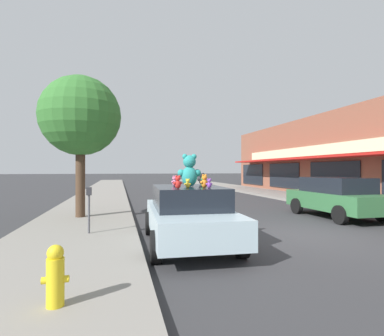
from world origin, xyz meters
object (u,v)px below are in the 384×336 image
(parked_car_far_center, at_px, (336,196))
(street_tree, at_px, (80,117))
(fire_hydrant, at_px, (55,275))
(teddy_bear_giant, at_px, (189,171))
(teddy_bear_yellow, at_px, (188,184))
(teddy_bear_purple, at_px, (209,183))
(teddy_bear_orange, at_px, (204,181))
(teddy_bear_green, at_px, (203,182))
(plush_art_car, at_px, (188,214))
(teddy_bear_white, at_px, (191,179))
(teddy_bear_black, at_px, (202,179))
(teddy_bear_red, at_px, (178,182))
(teddy_bear_pink, at_px, (174,181))
(parking_meter, at_px, (89,204))

(parked_car_far_center, relative_size, street_tree, 0.80)
(parked_car_far_center, distance_m, fire_hydrant, 10.88)
(teddy_bear_giant, xyz_separation_m, teddy_bear_yellow, (-0.17, -0.56, -0.29))
(teddy_bear_purple, distance_m, fire_hydrant, 3.87)
(teddy_bear_orange, distance_m, teddy_bear_green, 0.49)
(plush_art_car, xyz_separation_m, teddy_bear_giant, (0.01, -0.07, 1.08))
(teddy_bear_white, height_order, teddy_bear_black, teddy_bear_black)
(teddy_bear_black, distance_m, teddy_bear_yellow, 1.56)
(plush_art_car, relative_size, teddy_bear_purple, 19.66)
(teddy_bear_green, relative_size, fire_hydrant, 0.31)
(teddy_bear_white, xyz_separation_m, street_tree, (-3.43, 3.40, 2.25))
(teddy_bear_yellow, xyz_separation_m, parked_car_far_center, (6.77, 3.36, -0.73))
(teddy_bear_green, bearing_deg, teddy_bear_white, -33.89)
(teddy_bear_red, bearing_deg, teddy_bear_black, -142.34)
(teddy_bear_yellow, distance_m, teddy_bear_green, 0.66)
(teddy_bear_orange, bearing_deg, parked_car_far_center, 174.38)
(teddy_bear_orange, bearing_deg, street_tree, -90.51)
(teddy_bear_giant, relative_size, teddy_bear_orange, 2.57)
(teddy_bear_orange, relative_size, teddy_bear_black, 0.95)
(teddy_bear_giant, bearing_deg, teddy_bear_red, 64.23)
(teddy_bear_giant, bearing_deg, teddy_bear_purple, 119.32)
(teddy_bear_black, relative_size, fire_hydrant, 0.43)
(street_tree, bearing_deg, teddy_bear_yellow, -59.78)
(teddy_bear_pink, distance_m, teddy_bear_black, 1.05)
(teddy_bear_giant, bearing_deg, teddy_bear_pink, -34.09)
(parked_car_far_center, xyz_separation_m, parking_meter, (-9.12, -1.40, 0.10))
(teddy_bear_black, bearing_deg, teddy_bear_giant, 51.34)
(teddy_bear_purple, relative_size, fire_hydrant, 0.29)
(teddy_bear_pink, relative_size, teddy_bear_green, 1.09)
(teddy_bear_giant, distance_m, parked_car_far_center, 7.24)
(teddy_bear_purple, distance_m, teddy_bear_black, 1.54)
(teddy_bear_pink, bearing_deg, teddy_bear_yellow, 56.33)
(teddy_bear_white, bearing_deg, teddy_bear_giant, 35.87)
(street_tree, bearing_deg, teddy_bear_red, -62.88)
(parked_car_far_center, relative_size, fire_hydrant, 5.27)
(teddy_bear_red, bearing_deg, teddy_bear_green, -161.56)
(teddy_bear_giant, distance_m, parking_meter, 3.03)
(teddy_bear_white, height_order, teddy_bear_pink, teddy_bear_white)
(teddy_bear_purple, relative_size, teddy_bear_white, 0.70)
(teddy_bear_purple, bearing_deg, teddy_bear_yellow, -24.47)
(teddy_bear_white, height_order, parked_car_far_center, teddy_bear_white)
(teddy_bear_giant, height_order, teddy_bear_white, teddy_bear_giant)
(teddy_bear_pink, relative_size, parking_meter, 0.21)
(teddy_bear_black, xyz_separation_m, parking_meter, (-3.07, 0.57, -0.68))
(plush_art_car, xyz_separation_m, teddy_bear_green, (0.34, -0.20, 0.81))
(teddy_bear_pink, height_order, teddy_bear_yellow, teddy_bear_pink)
(plush_art_car, xyz_separation_m, teddy_bear_red, (-0.43, -0.80, 0.83))
(teddy_bear_green, height_order, street_tree, street_tree)
(teddy_bear_yellow, bearing_deg, teddy_bear_green, -136.42)
(teddy_bear_giant, bearing_deg, parking_meter, -23.96)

